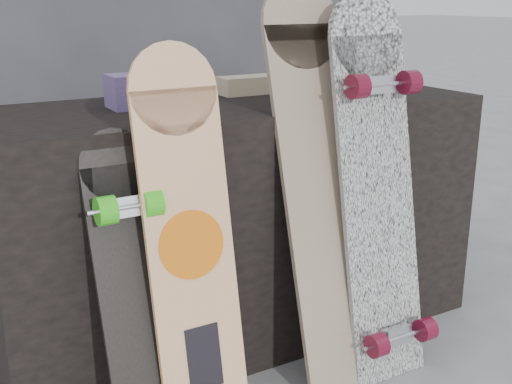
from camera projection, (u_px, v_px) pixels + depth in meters
vendor_table at (236, 219)px, 2.17m from camera, size 1.60×0.60×0.80m
booth at (139, 2)px, 2.67m from camera, size 2.40×0.22×2.20m
merch_box_purple at (139, 91)px, 1.93m from camera, size 0.18×0.12×0.10m
merch_box_small at (354, 71)px, 2.36m from camera, size 0.14×0.14×0.12m
merch_box_flat at (250, 85)px, 2.21m from camera, size 0.22×0.10×0.06m
longboard_geisha at (190, 239)px, 1.61m from camera, size 0.23×0.21×1.02m
longboard_celtic at (321, 176)px, 1.86m from camera, size 0.26×0.34×1.18m
longboard_cascadia at (379, 184)px, 1.89m from camera, size 0.26×0.30×1.14m
skateboard_dark at (137, 296)px, 1.58m from camera, size 0.18×0.31×0.82m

